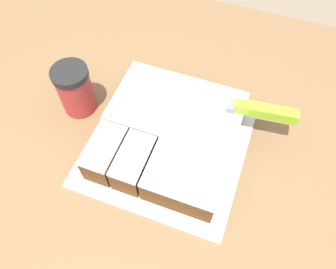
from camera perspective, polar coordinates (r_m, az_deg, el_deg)
The scene contains 6 objects.
ground_plane at distance 1.52m, azimuth -1.78°, elevation -20.14°, with size 8.00×8.00×0.00m, color #7F705B.
countertop at distance 1.09m, azimuth -2.42°, elevation -15.16°, with size 1.40×1.10×0.89m.
cake_board at distance 0.69m, azimuth 0.00°, elevation -1.57°, with size 0.32×0.33×0.01m.
cake at distance 0.66m, azimuth 0.21°, elevation 0.08°, with size 0.26×0.27×0.06m.
knife at distance 0.66m, azimuth 13.80°, elevation 4.40°, with size 0.31×0.06×0.02m.
coffee_cup at distance 0.73m, azimuth -15.86°, elevation 7.54°, with size 0.08×0.08×0.11m.
Camera 1 is at (0.15, -0.29, 1.48)m, focal length 35.00 mm.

